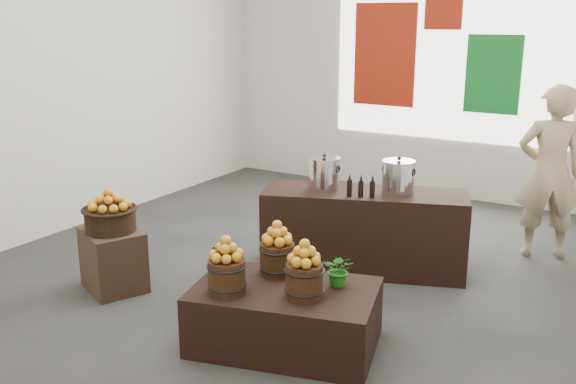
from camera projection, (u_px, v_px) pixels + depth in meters
The scene contains 23 objects.
ground at pixel (296, 274), 6.24m from camera, with size 7.00×7.00×0.00m, color #393836.
back_wall at pixel (427, 49), 8.60m from camera, with size 6.00×0.04×4.00m, color beige.
back_opening at pixel (449, 49), 8.44m from camera, with size 3.20×0.02×2.40m, color white.
deco_red_left at pixel (385, 55), 8.90m from camera, with size 0.90×0.04×1.40m, color maroon.
deco_green_right at pixel (493, 74), 8.21m from camera, with size 0.70×0.04×1.00m, color #106920.
deco_red_upper at pixel (444, 10), 8.35m from camera, with size 0.50×0.04×0.50m, color maroon.
crate at pixel (113, 260), 5.84m from camera, with size 0.56×0.46×0.56m, color #4C3A23.
wicker_basket at pixel (110, 220), 5.74m from camera, with size 0.45×0.45×0.20m, color black.
apples_in_basket at pixel (109, 199), 5.68m from camera, with size 0.35×0.35×0.19m, color #A1050D, non-canonical shape.
display_table at pixel (285, 317), 4.84m from camera, with size 1.36×0.84×0.47m, color black.
apple_bucket_front_left at pixel (227, 276), 4.67m from camera, with size 0.27×0.27×0.25m, color #3D2010.
apples_in_bucket_front_left at pixel (226, 248), 4.61m from camera, with size 0.20×0.20×0.18m, color #A1050D, non-canonical shape.
apple_bucket_front_right at pixel (304, 280), 4.60m from camera, with size 0.27×0.27×0.25m, color #3D2010.
apples_in_bucket_front_right at pixel (305, 252), 4.54m from camera, with size 0.20×0.20×0.18m, color #A1050D, non-canonical shape.
apple_bucket_rear at pixel (277, 259), 5.01m from camera, with size 0.27×0.27×0.25m, color #3D2010.
apples_in_bucket_rear at pixel (277, 232), 4.95m from camera, with size 0.20×0.20×0.18m, color #A1050D, non-canonical shape.
herb_garnish_right at pixel (339, 270), 4.78m from camera, with size 0.23×0.20×0.26m, color #186916.
herb_garnish_left at pixel (217, 259), 4.99m from camera, with size 0.14×0.12×0.26m, color #186916.
counter at pixel (364, 231), 6.26m from camera, with size 1.95×0.62×0.80m, color black.
stock_pot_left at pixel (324, 175), 6.18m from camera, with size 0.30×0.30×0.30m, color silver.
stock_pot_center at pixel (398, 178), 6.06m from camera, with size 0.30×0.30×0.30m, color silver.
oil_cruets at pixel (364, 186), 5.94m from camera, with size 0.21×0.05×0.22m, color black, non-canonical shape.
shopper at pixel (549, 172), 6.50m from camera, with size 0.65×0.43×1.79m, color tan.
Camera 1 is at (2.93, -5.02, 2.43)m, focal length 40.00 mm.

